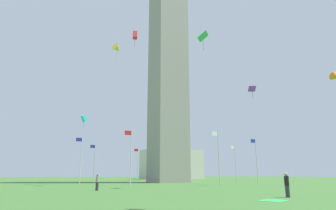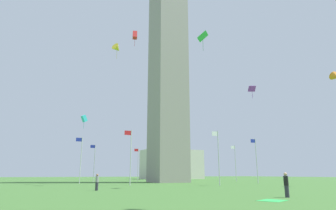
# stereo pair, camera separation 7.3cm
# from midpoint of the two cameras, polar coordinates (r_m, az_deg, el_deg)

# --- Properties ---
(ground_plane) EXTENTS (260.00, 260.00, 0.00)m
(ground_plane) POSITION_cam_midpoint_polar(r_m,az_deg,el_deg) (58.02, -0.04, -15.05)
(ground_plane) COLOR #3D6B2D
(obelisk_monument) EXTENTS (6.52, 6.52, 59.27)m
(obelisk_monument) POSITION_cam_midpoint_polar(r_m,az_deg,el_deg) (64.43, -0.03, 12.32)
(obelisk_monument) COLOR gray
(obelisk_monument) RESTS_ON ground
(flagpole_n) EXTENTS (1.12, 0.14, 7.89)m
(flagpole_n) POSITION_cam_midpoint_polar(r_m,az_deg,el_deg) (52.80, -16.91, -9.93)
(flagpole_n) COLOR silver
(flagpole_n) RESTS_ON ground
(flagpole_ne) EXTENTS (1.12, 0.14, 7.89)m
(flagpole_ne) POSITION_cam_midpoint_polar(r_m,az_deg,el_deg) (42.50, -7.46, -9.67)
(flagpole_ne) COLOR silver
(flagpole_ne) RESTS_ON ground
(flagpole_e) EXTENTS (1.12, 0.14, 7.89)m
(flagpole_e) POSITION_cam_midpoint_polar(r_m,az_deg,el_deg) (43.66, 9.87, -9.68)
(flagpole_e) COLOR silver
(flagpole_e) RESTS_ON ground
(flagpole_se) EXTENTS (1.12, 0.14, 7.89)m
(flagpole_se) POSITION_cam_midpoint_polar(r_m,az_deg,el_deg) (55.02, 16.98, -10.05)
(flagpole_se) COLOR silver
(flagpole_se) RESTS_ON ground
(flagpole_s) EXTENTS (1.12, 0.14, 7.89)m
(flagpole_s) POSITION_cam_midpoint_polar(r_m,az_deg,el_deg) (67.18, 13.09, -10.80)
(flagpole_s) COLOR silver
(flagpole_s) RESTS_ON ground
(flagpole_sw) EXTENTS (1.12, 0.14, 7.89)m
(flagpole_sw) POSITION_cam_midpoint_polar(r_m,az_deg,el_deg) (74.12, 4.15, -11.33)
(flagpole_sw) COLOR silver
(flagpole_sw) RESTS_ON ground
(flagpole_w) EXTENTS (1.12, 0.14, 7.89)m
(flagpole_w) POSITION_cam_midpoint_polar(r_m,az_deg,el_deg) (73.45, -6.02, -11.27)
(flagpole_w) COLOR silver
(flagpole_w) RESTS_ON ground
(flagpole_nw) EXTENTS (1.12, 0.14, 7.89)m
(flagpole_nw) POSITION_cam_midpoint_polar(r_m,az_deg,el_deg) (65.37, -14.42, -10.66)
(flagpole_nw) COLOR silver
(flagpole_nw) RESTS_ON ground
(person_black_shirt) EXTENTS (0.32, 0.32, 1.69)m
(person_black_shirt) POSITION_cam_midpoint_polar(r_m,az_deg,el_deg) (22.55, 22.34, -14.39)
(person_black_shirt) COLOR #2D2D38
(person_black_shirt) RESTS_ON ground
(person_gray_shirt) EXTENTS (0.32, 0.32, 1.61)m
(person_gray_shirt) POSITION_cam_midpoint_polar(r_m,az_deg,el_deg) (30.30, -13.87, -14.59)
(person_gray_shirt) COLOR #2D2D38
(person_gray_shirt) RESTS_ON ground
(kite_purple_diamond) EXTENTS (1.36, 1.26, 1.86)m
(kite_purple_diamond) POSITION_cam_midpoint_polar(r_m,az_deg,el_deg) (45.49, 16.22, 3.03)
(kite_purple_diamond) COLOR purple
(kite_orange_delta) EXTENTS (1.45, 1.79, 2.58)m
(kite_orange_delta) POSITION_cam_midpoint_polar(r_m,az_deg,el_deg) (47.10, 30.21, 4.83)
(kite_orange_delta) COLOR orange
(kite_green_diamond) EXTENTS (1.85, 1.83, 2.44)m
(kite_green_diamond) POSITION_cam_midpoint_polar(r_m,az_deg,el_deg) (38.74, 6.87, 13.22)
(kite_green_diamond) COLOR green
(kite_cyan_box) EXTENTS (1.27, 1.01, 2.47)m
(kite_cyan_box) POSITION_cam_midpoint_polar(r_m,az_deg,el_deg) (53.43, -16.26, -2.58)
(kite_cyan_box) COLOR #33C6D1
(kite_red_box) EXTENTS (0.95, 1.15, 2.61)m
(kite_red_box) POSITION_cam_midpoint_polar(r_m,az_deg,el_deg) (47.47, -6.58, 13.54)
(kite_red_box) COLOR red
(kite_yellow_delta) EXTENTS (2.09, 1.99, 2.72)m
(kite_yellow_delta) POSITION_cam_midpoint_polar(r_m,az_deg,el_deg) (51.24, -10.06, 10.93)
(kite_yellow_delta) COLOR yellow
(distant_building) EXTENTS (19.09, 11.11, 9.54)m
(distant_building) POSITION_cam_midpoint_polar(r_m,az_deg,el_deg) (99.89, 0.67, -11.66)
(distant_building) COLOR beige
(distant_building) RESTS_ON ground
(picnic_blanket_near_first_person) EXTENTS (2.21, 1.99, 0.01)m
(picnic_blanket_near_first_person) POSITION_cam_midpoint_polar(r_m,az_deg,el_deg) (19.66, 19.95, -17.30)
(picnic_blanket_near_first_person) COLOR green
(picnic_blanket_near_first_person) RESTS_ON ground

